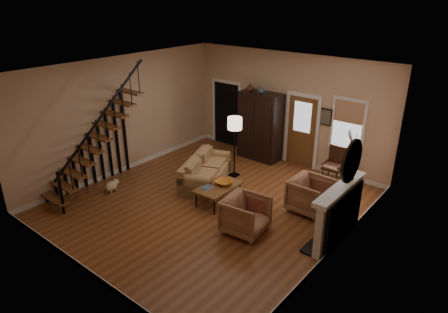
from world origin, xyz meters
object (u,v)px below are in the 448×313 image
Objects in this scene: armchair_left at (246,215)px; side_chair at (333,166)px; armoire at (260,126)px; sofa at (206,171)px; floor_lamp at (235,147)px; armchair_right at (310,195)px; coffee_table at (218,194)px.

armchair_left is 3.46m from side_chair.
sofa is at bearing -92.49° from armoire.
floor_lamp is at bearing 48.87° from sofa.
armchair_right is (2.79, -1.94, -0.63)m from armoire.
sofa is at bearing 148.01° from coffee_table.
floor_lamp is 2.74m from side_chair.
side_chair is at bearing 29.62° from floor_lamp.
side_chair is (0.43, 3.44, 0.10)m from armchair_left.
armoire is at bearing 24.02° from armchair_left.
armoire is 2.61m from side_chair.
coffee_table is 2.23m from armchair_right.
armoire reaches higher than floor_lamp.
armchair_left is 0.88× the size of side_chair.
armchair_right is (1.95, 1.07, 0.19)m from coffee_table.
sofa is 1.12m from coffee_table.
sofa is 1.14× the size of floor_lamp.
coffee_table is (0.94, -0.59, -0.14)m from sofa.
sofa is 2.16× the size of armchair_right.
side_chair is at bearing 17.47° from sofa.
side_chair reaches higher than armchair_right.
coffee_table is at bearing 57.91° from armchair_left.
floor_lamp is (-1.93, 2.10, 0.46)m from armchair_left.
armoire is 2.29× the size of armchair_right.
coffee_table is at bearing 119.27° from armchair_right.
armoire reaches higher than armchair_left.
armchair_right is 2.67m from floor_lamp.
armchair_right is at bearing 28.73° from coffee_table.
armchair_left is at bearing -25.82° from coffee_table.
sofa is at bearing 55.22° from armchair_left.
armchair_right is 0.53× the size of floor_lamp.
floor_lamp is at bearing 36.38° from armchair_left.
sofa is 2.21× the size of armchair_left.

